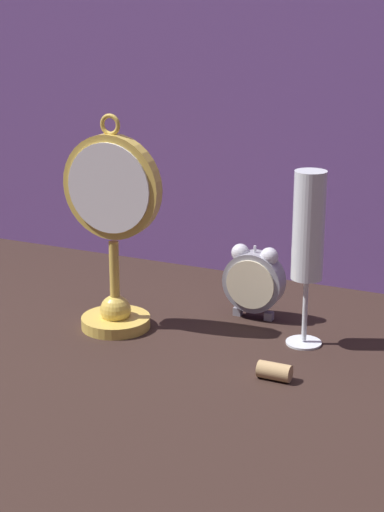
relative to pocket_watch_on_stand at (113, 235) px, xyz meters
name	(u,v)px	position (x,y,z in m)	size (l,w,h in m)	color
ground_plane	(168,344)	(0.09, -0.02, -0.14)	(4.00, 4.00, 0.00)	black
fabric_backdrop_drape	(257,58)	(0.09, 0.30, 0.22)	(1.37, 0.01, 0.71)	#6B478E
pocket_watch_on_stand	(113,235)	(0.00, 0.00, 0.00)	(0.15, 0.10, 0.31)	gold
alarm_clock_twin_bell	(254,278)	(0.17, 0.12, -0.08)	(0.09, 0.03, 0.11)	gray
champagne_flute	(308,237)	(0.26, 0.06, 0.02)	(0.05, 0.05, 0.24)	silver
wine_cork	(274,371)	(0.26, -0.07, -0.13)	(0.02, 0.02, 0.04)	tan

